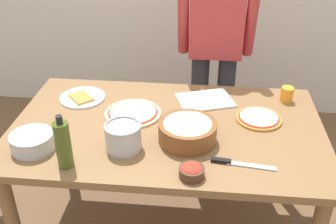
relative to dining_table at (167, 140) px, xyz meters
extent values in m
cube|color=brown|center=(0.00, 0.00, 0.07)|extent=(1.60, 0.96, 0.04)
cylinder|color=brown|center=(-0.72, 0.40, -0.31)|extent=(0.07, 0.07, 0.72)
cylinder|color=brown|center=(0.72, 0.40, -0.31)|extent=(0.07, 0.07, 0.72)
cylinder|color=#2D2D38|center=(0.15, 0.76, -0.24)|extent=(0.12, 0.12, 0.85)
cylinder|color=#2D2D38|center=(0.33, 0.76, -0.24)|extent=(0.12, 0.12, 0.85)
cube|color=#B7383D|center=(0.24, 0.76, 0.46)|extent=(0.34, 0.20, 0.55)
cylinder|color=#B7383D|center=(0.03, 0.71, 0.46)|extent=(0.07, 0.21, 0.55)
cylinder|color=#B7383D|center=(0.45, 0.71, 0.46)|extent=(0.07, 0.21, 0.55)
cylinder|color=beige|center=(-0.19, 0.09, 0.10)|extent=(0.30, 0.30, 0.01)
cylinder|color=#B22D1E|center=(-0.19, 0.09, 0.10)|extent=(0.27, 0.27, 0.00)
cylinder|color=beige|center=(-0.19, 0.09, 0.11)|extent=(0.25, 0.25, 0.00)
cylinder|color=#C67A33|center=(0.47, 0.10, 0.10)|extent=(0.24, 0.24, 0.01)
cylinder|color=#B22D1E|center=(0.47, 0.10, 0.10)|extent=(0.21, 0.21, 0.00)
cylinder|color=beige|center=(0.47, 0.10, 0.11)|extent=(0.20, 0.20, 0.00)
cylinder|color=white|center=(-0.51, 0.24, 0.10)|extent=(0.26, 0.26, 0.01)
cube|color=#CC8438|center=(-0.51, 0.22, 0.11)|extent=(0.17, 0.17, 0.01)
cylinder|color=brown|center=(0.11, -0.13, 0.14)|extent=(0.28, 0.28, 0.10)
ellipsoid|color=beige|center=(0.11, -0.13, 0.18)|extent=(0.25, 0.25, 0.05)
cylinder|color=#B7B7BC|center=(-0.60, -0.27, 0.13)|extent=(0.20, 0.20, 0.08)
cylinder|color=#4C2D1E|center=(0.15, -0.39, 0.11)|extent=(0.11, 0.11, 0.04)
ellipsoid|color=#9E3323|center=(0.15, -0.39, 0.13)|extent=(0.10, 0.10, 0.05)
cylinder|color=#47561E|center=(-0.41, -0.37, 0.20)|extent=(0.07, 0.07, 0.22)
cylinder|color=black|center=(-0.41, -0.37, 0.33)|extent=(0.03, 0.03, 0.04)
cylinder|color=#B7B7BC|center=(-0.18, -0.22, 0.15)|extent=(0.17, 0.17, 0.12)
torus|color=#A5A5AD|center=(-0.18, -0.22, 0.21)|extent=(0.17, 0.17, 0.01)
cylinder|color=orange|center=(0.65, 0.33, 0.13)|extent=(0.07, 0.07, 0.08)
cube|color=white|center=(0.19, 0.28, 0.10)|extent=(0.36, 0.31, 0.01)
cube|color=silver|center=(0.41, -0.30, 0.09)|extent=(0.22, 0.05, 0.01)
cube|color=black|center=(0.27, -0.28, 0.10)|extent=(0.09, 0.03, 0.02)
camera|label=1|loc=(0.18, -1.73, 1.20)|focal=42.79mm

